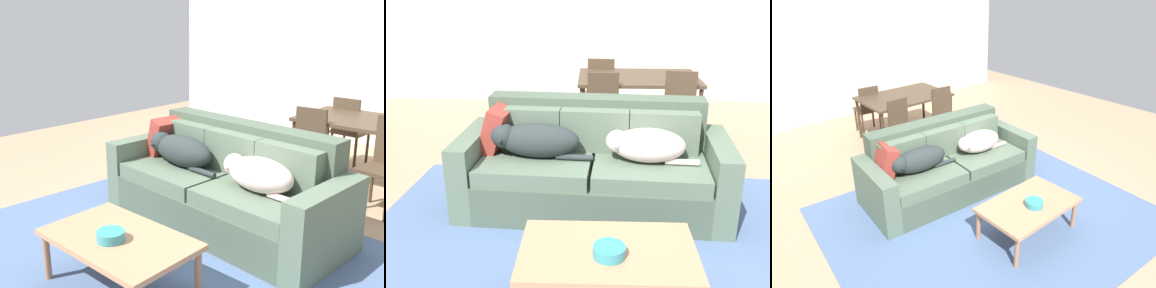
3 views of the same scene
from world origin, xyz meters
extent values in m
plane|color=tan|center=(0.00, 0.00, 0.00)|extent=(10.00, 10.00, 0.00)
cube|color=beige|center=(0.00, 4.00, 1.35)|extent=(8.00, 0.12, 2.70)
cube|color=#4B6289|center=(-0.24, -0.56, 0.01)|extent=(3.94, 3.37, 0.01)
cube|color=#435343|center=(-0.24, 0.23, 0.18)|extent=(2.01, 1.07, 0.36)
cube|color=#526552|center=(-0.73, 0.27, 0.43)|extent=(1.01, 0.96, 0.14)
cube|color=#526552|center=(0.24, 0.20, 0.43)|extent=(1.01, 0.96, 0.14)
cube|color=#435343|center=(-0.22, 0.58, 0.72)|extent=(1.96, 0.38, 0.45)
cube|color=#526552|center=(-0.83, 0.43, 0.68)|extent=(0.61, 0.20, 0.37)
cube|color=#526552|center=(-0.23, 0.39, 0.68)|extent=(0.61, 0.20, 0.37)
cube|color=#526552|center=(0.37, 0.35, 0.68)|extent=(0.61, 0.20, 0.37)
cube|color=#526552|center=(-1.31, 0.31, 0.34)|extent=(0.25, 0.95, 0.67)
cube|color=#526552|center=(0.82, 0.16, 0.34)|extent=(0.25, 0.95, 0.67)
ellipsoid|color=#262F30|center=(-0.71, 0.22, 0.64)|extent=(0.72, 0.35, 0.30)
sphere|color=#262F30|center=(-1.01, 0.23, 0.68)|extent=(0.21, 0.21, 0.21)
cone|color=black|center=(-1.02, 0.13, 0.67)|extent=(0.10, 0.12, 0.10)
cylinder|color=#262F30|center=(-0.40, 0.14, 0.52)|extent=(0.32, 0.07, 0.05)
ellipsoid|color=beige|center=(0.22, 0.16, 0.64)|extent=(0.64, 0.38, 0.28)
sphere|color=beige|center=(-0.05, 0.16, 0.67)|extent=(0.19, 0.19, 0.19)
cone|color=#B19794|center=(-0.05, 0.07, 0.66)|extent=(0.09, 0.11, 0.08)
cylinder|color=beige|center=(0.49, 0.07, 0.52)|extent=(0.28, 0.07, 0.05)
cube|color=maroon|center=(-1.11, 0.41, 0.68)|extent=(0.33, 0.44, 0.44)
cube|color=tan|center=(-0.15, -1.05, 0.39)|extent=(1.08, 0.67, 0.04)
cylinder|color=#9B6B4D|center=(-0.64, -1.33, 0.19)|extent=(0.05, 0.05, 0.37)
cylinder|color=#9B6B4D|center=(0.34, -1.33, 0.19)|extent=(0.05, 0.05, 0.37)
cylinder|color=#9B6B4D|center=(-0.64, -0.76, 0.19)|extent=(0.05, 0.05, 0.37)
cylinder|color=#9B6B4D|center=(0.34, -0.76, 0.19)|extent=(0.05, 0.05, 0.37)
cylinder|color=teal|center=(-0.14, -1.11, 0.45)|extent=(0.20, 0.20, 0.07)
cube|color=#463627|center=(0.31, 2.23, 0.75)|extent=(1.49, 1.00, 0.04)
cylinder|color=#3B2E21|center=(-0.39, 1.79, 0.36)|extent=(0.05, 0.05, 0.73)
cylinder|color=#3B2E21|center=(1.00, 1.79, 0.36)|extent=(0.05, 0.05, 0.73)
cylinder|color=#3B2E21|center=(-0.39, 2.68, 0.36)|extent=(0.05, 0.05, 0.73)
cylinder|color=#3B2E21|center=(1.00, 2.68, 0.36)|extent=(0.05, 0.05, 0.73)
cube|color=#463627|center=(-0.13, 1.53, 0.43)|extent=(0.42, 0.42, 0.04)
cube|color=#463627|center=(-0.14, 1.71, 0.69)|extent=(0.36, 0.05, 0.48)
cylinder|color=#3F3123|center=(-0.29, 1.35, 0.20)|extent=(0.04, 0.04, 0.41)
cylinder|color=#3F3123|center=(0.05, 1.36, 0.20)|extent=(0.04, 0.04, 0.41)
cylinder|color=#3F3123|center=(-0.31, 1.69, 0.20)|extent=(0.04, 0.04, 0.41)
cylinder|color=#3F3123|center=(0.03, 1.70, 0.20)|extent=(0.04, 0.04, 0.41)
cube|color=#463627|center=(0.72, 1.55, 0.43)|extent=(0.45, 0.45, 0.04)
cube|color=#463627|center=(0.75, 1.72, 0.70)|extent=(0.36, 0.09, 0.49)
cylinder|color=#3F3123|center=(0.53, 1.40, 0.21)|extent=(0.04, 0.04, 0.41)
cylinder|color=#3F3123|center=(0.87, 1.35, 0.21)|extent=(0.04, 0.04, 0.41)
cylinder|color=#3F3123|center=(0.58, 1.74, 0.21)|extent=(0.04, 0.04, 0.41)
cylinder|color=#3F3123|center=(0.92, 1.69, 0.21)|extent=(0.04, 0.04, 0.41)
cube|color=#463627|center=(-0.14, 2.85, 0.45)|extent=(0.43, 0.43, 0.04)
cube|color=#463627|center=(-0.16, 2.67, 0.69)|extent=(0.36, 0.06, 0.44)
cylinder|color=#3F3123|center=(0.04, 3.01, 0.21)|extent=(0.04, 0.04, 0.43)
cylinder|color=#3F3123|center=(-0.30, 3.03, 0.21)|extent=(0.04, 0.04, 0.43)
cylinder|color=#3F3123|center=(0.02, 2.67, 0.21)|extent=(0.04, 0.04, 0.43)
cylinder|color=#3F3123|center=(-0.32, 2.69, 0.21)|extent=(0.04, 0.04, 0.43)
camera|label=1|loc=(2.12, -2.81, 1.87)|focal=41.93mm
camera|label=2|loc=(-0.24, -3.40, 1.99)|focal=42.44mm
camera|label=3|loc=(-2.81, -3.07, 2.69)|focal=33.26mm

